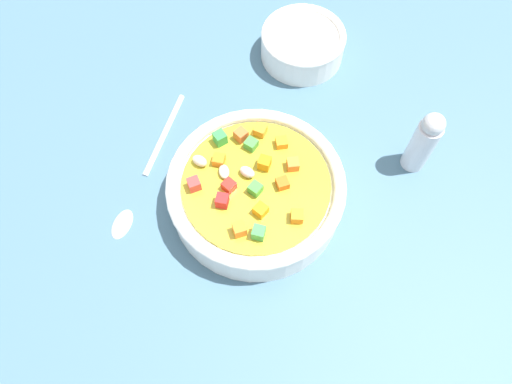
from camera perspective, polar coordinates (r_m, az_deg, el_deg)
ground_plane at (r=54.87cm, az=-0.00°, el=-1.58°), size 140.00×140.00×2.00cm
soup_bowl_main at (r=51.57cm, az=-0.02°, el=0.19°), size 19.33×19.33×5.76cm
spoon at (r=56.44cm, az=-13.62°, el=1.59°), size 5.84×20.37×0.94cm
side_bowl_small at (r=65.34cm, az=5.66°, el=17.40°), size 11.03×11.03×4.16cm
pepper_shaker at (r=55.76cm, az=19.62°, el=5.76°), size 2.77×2.77×9.10cm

